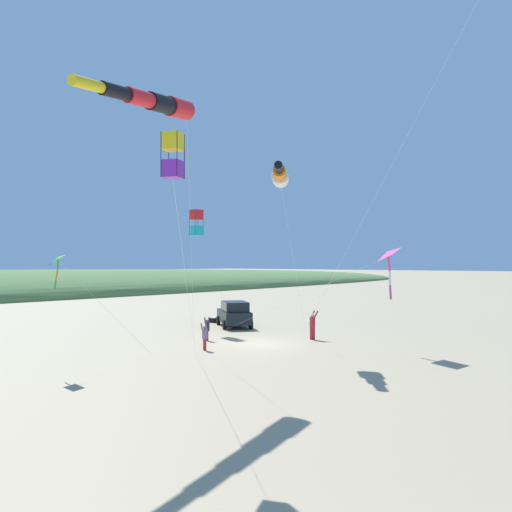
# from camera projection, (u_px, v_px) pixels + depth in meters

# --- Properties ---
(ground_plane) EXTENTS (600.00, 600.00, 0.00)m
(ground_plane) POSITION_uv_depth(u_px,v_px,m) (258.00, 344.00, 29.45)
(ground_plane) COLOR tan
(parked_car) EXTENTS (4.58, 4.00, 1.85)m
(parked_car) POSITION_uv_depth(u_px,v_px,m) (234.00, 314.00, 37.18)
(parked_car) COLOR black
(parked_car) RESTS_ON ground_plane
(cooler_box) EXTENTS (0.62, 0.42, 0.42)m
(cooler_box) POSITION_uv_depth(u_px,v_px,m) (213.00, 320.00, 39.97)
(cooler_box) COLOR black
(cooler_box) RESTS_ON ground_plane
(person_adult_flyer) EXTENTS (0.47, 0.58, 1.74)m
(person_adult_flyer) POSITION_uv_depth(u_px,v_px,m) (313.00, 324.00, 31.04)
(person_adult_flyer) COLOR #B72833
(person_adult_flyer) RESTS_ON ground_plane
(person_child_green_jacket) EXTENTS (0.49, 0.47, 1.38)m
(person_child_green_jacket) POSITION_uv_depth(u_px,v_px,m) (207.00, 328.00, 30.56)
(person_child_green_jacket) COLOR #B72833
(person_child_green_jacket) RESTS_ON ground_plane
(person_child_grey_jacket) EXTENTS (0.50, 0.45, 1.42)m
(person_child_grey_jacket) POSITION_uv_depth(u_px,v_px,m) (205.00, 336.00, 27.16)
(person_child_grey_jacket) COLOR #B72833
(person_child_grey_jacket) RESTS_ON ground_plane
(kite_delta_red_high_left) EXTENTS (1.07, 5.44, 5.01)m
(kite_delta_red_high_left) POSITION_uv_depth(u_px,v_px,m) (58.00, 260.00, 22.20)
(kite_delta_red_high_left) COLOR green
(kite_delta_red_high_left) RESTS_ON ground_plane
(kite_box_blue_topmost) EXTENTS (9.16, 8.93, 8.22)m
(kite_box_blue_topmost) POSITION_uv_depth(u_px,v_px,m) (173.00, 156.00, 14.39)
(kite_box_blue_topmost) COLOR yellow
(kite_box_blue_topmost) RESTS_ON ground_plane
(kite_delta_rainbow_low_near) EXTENTS (12.88, 1.93, 5.46)m
(kite_delta_rainbow_low_near) POSITION_uv_depth(u_px,v_px,m) (387.00, 255.00, 26.77)
(kite_delta_rainbow_low_near) COLOR #EF4C93
(kite_delta_rainbow_low_near) RESTS_ON ground_plane
(kite_windsock_teal_far_right) EXTENTS (3.77, 7.25, 9.60)m
(kite_windsock_teal_far_right) POSITION_uv_depth(u_px,v_px,m) (280.00, 175.00, 26.69)
(kite_windsock_teal_far_right) COLOR white
(kite_windsock_teal_far_right) RESTS_ON ground_plane
(kite_windsock_checkered_midright) EXTENTS (8.21, 12.14, 11.69)m
(kite_windsock_checkered_midright) POSITION_uv_depth(u_px,v_px,m) (154.00, 102.00, 20.23)
(kite_windsock_checkered_midright) COLOR red
(kite_windsock_checkered_midright) RESTS_ON ground_plane
(kite_box_striped_overhead) EXTENTS (0.78, 4.17, 8.33)m
(kite_box_striped_overhead) POSITION_uv_depth(u_px,v_px,m) (196.00, 223.00, 36.03)
(kite_box_striped_overhead) COLOR red
(kite_box_striped_overhead) RESTS_ON ground_plane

